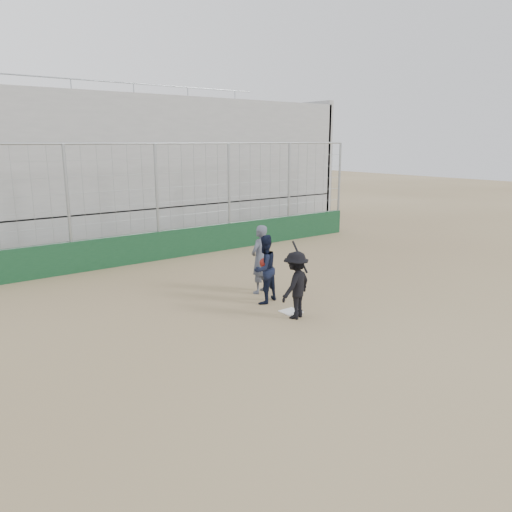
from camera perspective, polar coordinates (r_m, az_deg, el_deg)
ground at (r=12.28m, az=4.00°, el=-6.41°), size 90.00×90.00×0.00m
home_plate at (r=12.27m, az=4.00°, el=-6.36°), size 0.44×0.44×0.02m
backstop at (r=17.72m, az=-11.08°, el=2.63°), size 18.10×0.25×4.04m
bleachers at (r=22.03m, az=-17.16°, el=9.44°), size 20.25×6.70×6.98m
batter_at_plate at (r=11.68m, az=4.56°, el=-3.32°), size 1.17×0.90×1.77m
catcher_crouched at (r=12.77m, az=1.02°, el=-2.80°), size 1.03×0.90×1.19m
umpire at (r=13.57m, az=0.43°, el=-0.76°), size 0.80×0.67×1.69m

